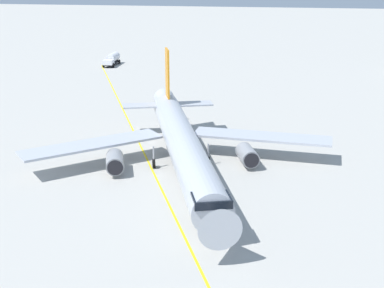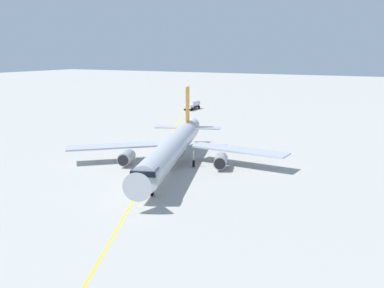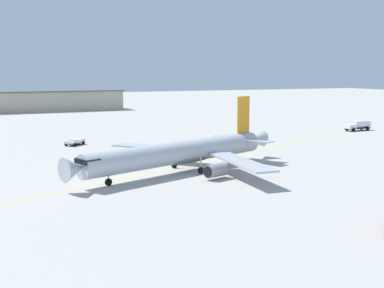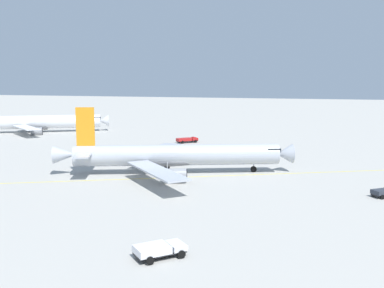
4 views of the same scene
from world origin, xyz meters
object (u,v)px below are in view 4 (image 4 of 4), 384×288
at_px(airliner_secondary, 40,123).
at_px(ops_pickup_truck, 187,140).
at_px(baggage_truck_truck, 384,192).
at_px(pushback_tug_truck, 159,249).
at_px(airliner_main, 174,156).

relative_size(airliner_secondary, ops_pickup_truck, 7.10).
distance_m(airliner_secondary, baggage_truck_truck, 108.54).
xyz_separation_m(airliner_secondary, baggage_truck_truck, (-53.89, -94.19, -2.32)).
bearing_deg(baggage_truck_truck, ops_pickup_truck, 96.63).
height_order(airliner_secondary, ops_pickup_truck, airliner_secondary).
bearing_deg(baggage_truck_truck, pushback_tug_truck, -165.75).
distance_m(baggage_truck_truck, pushback_tug_truck, 38.01).
xyz_separation_m(airliner_main, airliner_secondary, (46.83, 59.92, -0.11)).
xyz_separation_m(airliner_secondary, ops_pickup_truck, (-9.44, -51.15, -2.22)).
bearing_deg(pushback_tug_truck, airliner_secondary, 86.19).
xyz_separation_m(airliner_main, pushback_tug_truck, (-36.88, -10.72, -2.34)).
bearing_deg(airliner_secondary, baggage_truck_truck, -58.15).
height_order(pushback_tug_truck, ops_pickup_truck, ops_pickup_truck).
bearing_deg(ops_pickup_truck, pushback_tug_truck, -118.46).
distance_m(airliner_secondary, ops_pickup_truck, 52.07).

